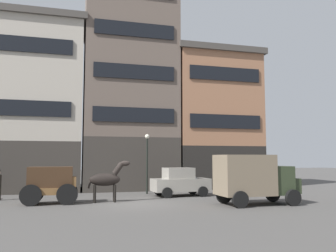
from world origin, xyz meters
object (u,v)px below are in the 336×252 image
(draft_horse, at_px, (107,179))
(streetlamp_curbside, at_px, (147,155))
(sedan_light, at_px, (180,182))
(fire_hydrant_curbside, at_px, (267,185))
(delivery_truck_near, at_px, (254,177))
(cargo_wagon, at_px, (51,182))

(draft_horse, xyz_separation_m, streetlamp_curbside, (3.09, 3.96, 1.40))
(sedan_light, relative_size, fire_hydrant_curbside, 4.58)
(delivery_truck_near, xyz_separation_m, fire_hydrant_curbside, (4.76, 6.88, -1.00))
(sedan_light, bearing_deg, streetlamp_curbside, 131.80)
(cargo_wagon, xyz_separation_m, fire_hydrant_curbside, (15.19, 3.80, -0.72))
(cargo_wagon, height_order, draft_horse, draft_horse)
(streetlamp_curbside, relative_size, fire_hydrant_curbside, 4.96)
(delivery_truck_near, distance_m, streetlamp_curbside, 8.39)
(sedan_light, bearing_deg, fire_hydrant_curbside, 14.02)
(cargo_wagon, height_order, fire_hydrant_curbside, cargo_wagon)
(streetlamp_curbside, distance_m, fire_hydrant_curbside, 9.41)
(cargo_wagon, height_order, sedan_light, cargo_wagon)
(streetlamp_curbside, bearing_deg, sedan_light, -48.20)
(draft_horse, distance_m, streetlamp_curbside, 5.22)
(cargo_wagon, relative_size, fire_hydrant_curbside, 3.50)
(draft_horse, height_order, streetlamp_curbside, streetlamp_curbside)
(cargo_wagon, bearing_deg, delivery_truck_near, -16.47)
(sedan_light, distance_m, fire_hydrant_curbside, 7.60)
(streetlamp_curbside, xyz_separation_m, fire_hydrant_curbside, (9.14, -0.16, -2.24))
(cargo_wagon, relative_size, delivery_truck_near, 0.67)
(fire_hydrant_curbside, bearing_deg, streetlamp_curbside, 179.00)
(sedan_light, bearing_deg, delivery_truck_near, -62.76)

